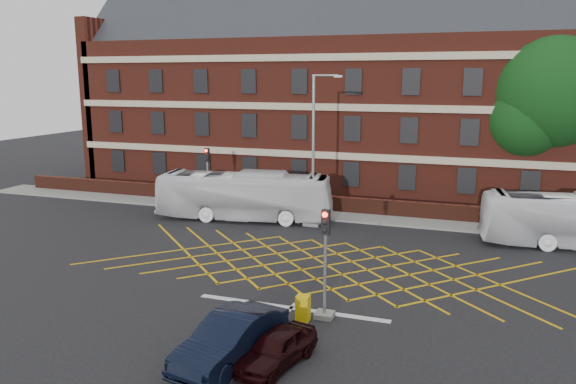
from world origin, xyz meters
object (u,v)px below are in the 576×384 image
(traffic_light_far, at_px, (208,184))
(traffic_light_near, at_px, (325,274))
(direction_signs, at_px, (185,189))
(car_maroon, at_px, (276,348))
(utility_cabinet, at_px, (303,308))
(car_navy, at_px, (231,339))
(bus_left, at_px, (244,196))
(street_lamp, at_px, (314,175))
(deciduous_tree, at_px, (550,100))

(traffic_light_far, bearing_deg, traffic_light_near, -49.96)
(direction_signs, bearing_deg, car_maroon, -53.63)
(traffic_light_near, xyz_separation_m, utility_cabinet, (-0.70, -0.53, -1.26))
(direction_signs, bearing_deg, car_navy, -56.97)
(bus_left, bearing_deg, car_maroon, -161.65)
(street_lamp, xyz_separation_m, utility_cabinet, (3.64, -13.66, -2.72))
(deciduous_tree, height_order, street_lamp, deciduous_tree)
(car_navy, distance_m, car_maroon, 1.51)
(deciduous_tree, height_order, traffic_light_far, deciduous_tree)
(car_navy, xyz_separation_m, direction_signs, (-12.38, 19.04, 0.59))
(bus_left, distance_m, utility_cabinet, 15.93)
(car_maroon, bearing_deg, street_lamp, 116.80)
(bus_left, height_order, street_lamp, street_lamp)
(direction_signs, bearing_deg, street_lamp, -9.35)
(traffic_light_far, bearing_deg, bus_left, -29.65)
(bus_left, height_order, car_navy, bus_left)
(car_maroon, distance_m, deciduous_tree, 28.66)
(street_lamp, bearing_deg, car_navy, -82.21)
(traffic_light_far, height_order, street_lamp, street_lamp)
(deciduous_tree, bearing_deg, car_navy, -113.55)
(car_navy, distance_m, utility_cabinet, 3.95)
(traffic_light_far, bearing_deg, direction_signs, -168.58)
(deciduous_tree, bearing_deg, bus_left, -154.27)
(traffic_light_far, height_order, direction_signs, traffic_light_far)
(car_maroon, height_order, traffic_light_far, traffic_light_far)
(deciduous_tree, xyz_separation_m, traffic_light_far, (-22.14, -6.80, -5.85))
(car_navy, bearing_deg, deciduous_tree, 77.37)
(car_navy, relative_size, utility_cabinet, 4.76)
(bus_left, relative_size, traffic_light_far, 2.65)
(deciduous_tree, height_order, utility_cabinet, deciduous_tree)
(traffic_light_near, bearing_deg, car_maroon, -96.80)
(bus_left, xyz_separation_m, traffic_light_far, (-3.68, 2.10, 0.18))
(utility_cabinet, bearing_deg, direction_signs, 131.70)
(car_navy, xyz_separation_m, car_maroon, (1.48, 0.22, -0.20))
(car_maroon, height_order, deciduous_tree, deciduous_tree)
(car_navy, xyz_separation_m, traffic_light_near, (1.96, 4.27, 0.98))
(car_maroon, relative_size, direction_signs, 1.56)
(bus_left, relative_size, car_maroon, 3.31)
(car_navy, height_order, direction_signs, direction_signs)
(car_navy, height_order, traffic_light_far, traffic_light_far)
(deciduous_tree, bearing_deg, traffic_light_near, -113.33)
(direction_signs, distance_m, utility_cabinet, 20.52)
(car_navy, height_order, street_lamp, street_lamp)
(car_navy, distance_m, traffic_light_near, 4.80)
(car_maroon, xyz_separation_m, utility_cabinet, (-0.22, 3.51, -0.08))
(traffic_light_near, bearing_deg, traffic_light_far, 130.04)
(utility_cabinet, bearing_deg, deciduous_tree, 65.66)
(street_lamp, bearing_deg, traffic_light_near, -71.69)
(traffic_light_near, relative_size, utility_cabinet, 4.27)
(traffic_light_near, bearing_deg, deciduous_tree, 66.67)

